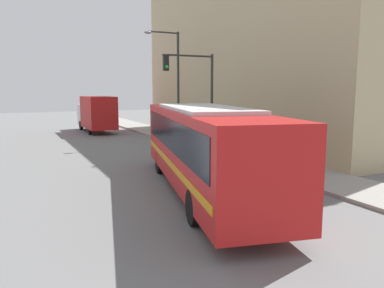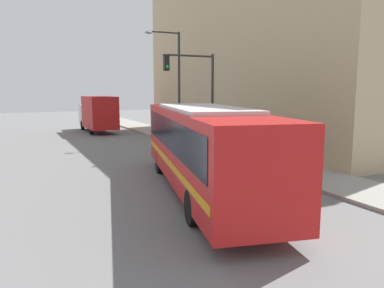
% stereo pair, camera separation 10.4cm
% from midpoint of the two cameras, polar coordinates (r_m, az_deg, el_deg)
% --- Properties ---
extents(ground_plane, '(120.00, 120.00, 0.00)m').
position_cam_midpoint_polar(ground_plane, '(12.65, 3.49, -9.64)').
color(ground_plane, slate).
extents(sidewalk, '(3.03, 70.00, 0.15)m').
position_cam_midpoint_polar(sidewalk, '(32.96, -4.42, 1.60)').
color(sidewalk, gray).
rests_on(sidewalk, ground_plane).
extents(building_facade, '(6.00, 25.24, 12.84)m').
position_cam_midpoint_polar(building_facade, '(29.29, 8.68, 13.14)').
color(building_facade, tan).
rests_on(building_facade, ground_plane).
extents(city_bus, '(5.26, 12.29, 3.27)m').
position_cam_midpoint_polar(city_bus, '(14.03, 1.87, 0.13)').
color(city_bus, red).
rests_on(city_bus, ground_plane).
extents(delivery_truck, '(2.29, 7.27, 3.29)m').
position_cam_midpoint_polar(delivery_truck, '(35.66, -14.10, 4.62)').
color(delivery_truck, '#B21919').
rests_on(delivery_truck, ground_plane).
extents(fire_hydrant, '(0.27, 0.37, 0.77)m').
position_cam_midpoint_polar(fire_hydrant, '(18.45, 11.38, -2.37)').
color(fire_hydrant, '#999999').
rests_on(fire_hydrant, sidewalk).
extents(traffic_light_pole, '(3.28, 0.35, 5.85)m').
position_cam_midpoint_polar(traffic_light_pole, '(22.50, 0.88, 8.88)').
color(traffic_light_pole, '#2D2D2D').
rests_on(traffic_light_pole, sidewalk).
extents(parking_meter, '(0.14, 0.14, 1.17)m').
position_cam_midpoint_polar(parking_meter, '(24.02, 1.69, 1.24)').
color(parking_meter, '#2D2D2D').
rests_on(parking_meter, sidewalk).
extents(street_lamp, '(2.65, 0.28, 7.86)m').
position_cam_midpoint_polar(street_lamp, '(27.61, -2.51, 10.11)').
color(street_lamp, '#2D2D2D').
rests_on(street_lamp, sidewalk).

